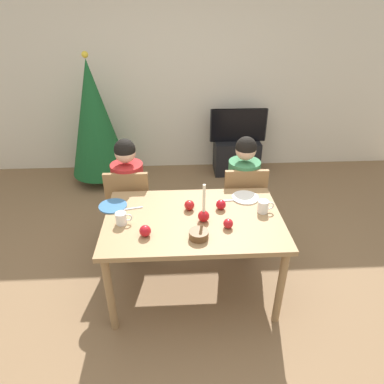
{
  "coord_description": "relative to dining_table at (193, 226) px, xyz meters",
  "views": [
    {
      "loc": [
        -0.13,
        -2.21,
        2.26
      ],
      "look_at": [
        0.0,
        0.2,
        0.87
      ],
      "focal_mm": 31.78,
      "sensor_mm": 36.0,
      "label": 1
    }
  ],
  "objects": [
    {
      "name": "apple_near_candle",
      "position": [
        0.25,
        -0.14,
        0.12
      ],
      "size": [
        0.08,
        0.08,
        0.08
      ],
      "primitive_type": "sphere",
      "color": "red",
      "rests_on": "dining_table"
    },
    {
      "name": "apple_by_left_plate",
      "position": [
        -0.36,
        -0.21,
        0.13
      ],
      "size": [
        0.09,
        0.09,
        0.09
      ],
      "primitive_type": "sphere",
      "color": "red",
      "rests_on": "dining_table"
    },
    {
      "name": "fork_right",
      "position": [
        0.3,
        0.24,
        0.09
      ],
      "size": [
        0.18,
        0.03,
        0.01
      ],
      "primitive_type": "cube",
      "rotation": [
        0.0,
        0.0,
        0.07
      ],
      "color": "silver",
      "rests_on": "dining_table"
    },
    {
      "name": "chair_right",
      "position": [
        0.52,
        0.61,
        -0.15
      ],
      "size": [
        0.4,
        0.4,
        0.9
      ],
      "color": "olive",
      "rests_on": "ground"
    },
    {
      "name": "tv",
      "position": [
        0.76,
        2.3,
        0.04
      ],
      "size": [
        0.79,
        0.05,
        0.46
      ],
      "color": "black",
      "rests_on": "tv_stand"
    },
    {
      "name": "apple_by_right_mug",
      "position": [
        -0.03,
        0.12,
        0.12
      ],
      "size": [
        0.08,
        0.08,
        0.08
      ],
      "primitive_type": "sphere",
      "color": "#B3191B",
      "rests_on": "dining_table"
    },
    {
      "name": "tv_stand",
      "position": [
        0.76,
        2.3,
        -0.43
      ],
      "size": [
        0.64,
        0.4,
        0.48
      ],
      "primitive_type": "cube",
      "color": "black",
      "rests_on": "ground"
    },
    {
      "name": "chair_left",
      "position": [
        -0.58,
        0.61,
        -0.15
      ],
      "size": [
        0.4,
        0.4,
        0.9
      ],
      "color": "olive",
      "rests_on": "ground"
    },
    {
      "name": "apple_far_edge",
      "position": [
        0.23,
        0.12,
        0.12
      ],
      "size": [
        0.08,
        0.08,
        0.08
      ],
      "primitive_type": "sphere",
      "color": "#B3121B",
      "rests_on": "dining_table"
    },
    {
      "name": "ground_plane",
      "position": [
        0.0,
        0.0,
        -0.67
      ],
      "size": [
        7.68,
        7.68,
        0.0
      ],
      "primitive_type": "plane",
      "color": "brown"
    },
    {
      "name": "christmas_tree",
      "position": [
        -1.17,
        2.12,
        0.22
      ],
      "size": [
        0.76,
        0.76,
        1.71
      ],
      "color": "brown",
      "rests_on": "ground"
    },
    {
      "name": "fork_left",
      "position": [
        -0.5,
        0.16,
        0.09
      ],
      "size": [
        0.18,
        0.05,
        0.01
      ],
      "primitive_type": "cube",
      "rotation": [
        0.0,
        0.0,
        0.21
      ],
      "color": "silver",
      "rests_on": "dining_table"
    },
    {
      "name": "plate_right",
      "position": [
        0.47,
        0.28,
        0.09
      ],
      "size": [
        0.23,
        0.23,
        0.01
      ],
      "primitive_type": "cylinder",
      "color": "white",
      "rests_on": "dining_table"
    },
    {
      "name": "person_left_child",
      "position": [
        -0.58,
        0.64,
        -0.1
      ],
      "size": [
        0.3,
        0.3,
        1.17
      ],
      "color": "#33384C",
      "rests_on": "ground"
    },
    {
      "name": "mug_right",
      "position": [
        0.57,
        0.06,
        0.13
      ],
      "size": [
        0.13,
        0.09,
        0.1
      ],
      "color": "white",
      "rests_on": "dining_table"
    },
    {
      "name": "plate_left",
      "position": [
        -0.66,
        0.2,
        0.09
      ],
      "size": [
        0.23,
        0.23,
        0.01
      ],
      "primitive_type": "cylinder",
      "color": "teal",
      "rests_on": "dining_table"
    },
    {
      "name": "dining_table",
      "position": [
        0.0,
        0.0,
        0.0
      ],
      "size": [
        1.4,
        0.9,
        0.75
      ],
      "color": "#99754C",
      "rests_on": "ground"
    },
    {
      "name": "back_wall",
      "position": [
        0.0,
        2.6,
        0.63
      ],
      "size": [
        6.4,
        0.1,
        2.6
      ],
      "primitive_type": "cube",
      "color": "beige",
      "rests_on": "ground"
    },
    {
      "name": "person_right_child",
      "position": [
        0.52,
        0.64,
        -0.1
      ],
      "size": [
        0.3,
        0.3,
        1.17
      ],
      "color": "#33384C",
      "rests_on": "ground"
    },
    {
      "name": "bowl_walnuts",
      "position": [
        0.02,
        -0.26,
        0.11
      ],
      "size": [
        0.14,
        0.14,
        0.06
      ],
      "primitive_type": "cylinder",
      "color": "brown",
      "rests_on": "dining_table"
    },
    {
      "name": "candle_centerpiece",
      "position": [
        0.08,
        -0.05,
        0.15
      ],
      "size": [
        0.09,
        0.09,
        0.32
      ],
      "color": "red",
      "rests_on": "dining_table"
    },
    {
      "name": "mug_left",
      "position": [
        -0.55,
        -0.05,
        0.13
      ],
      "size": [
        0.13,
        0.08,
        0.09
      ],
      "color": "white",
      "rests_on": "dining_table"
    }
  ]
}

